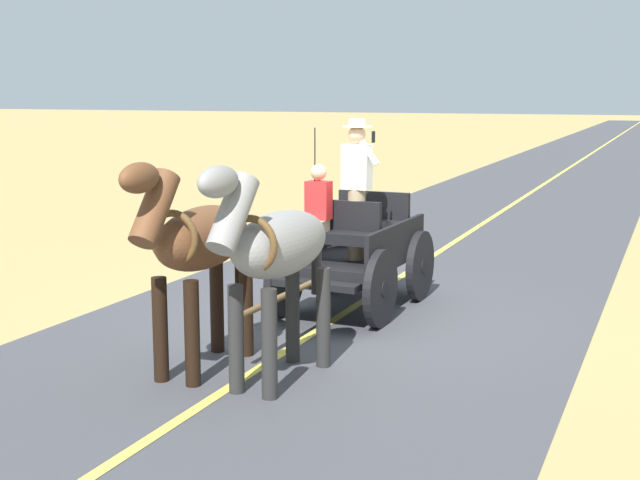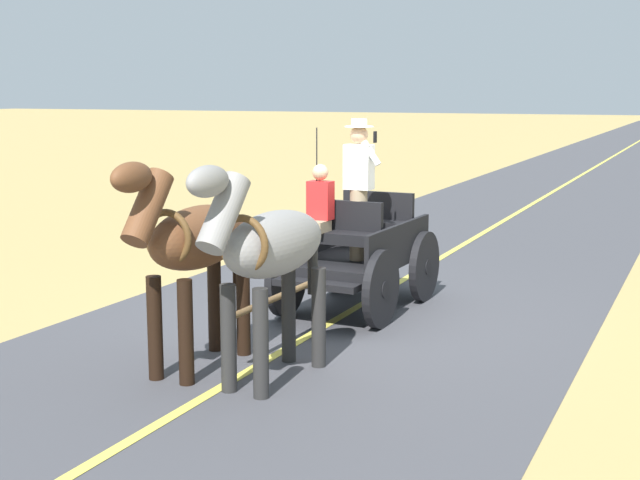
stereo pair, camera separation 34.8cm
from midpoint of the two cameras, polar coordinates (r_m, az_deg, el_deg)
name	(u,v)px [view 2 (the right image)]	position (r m, az deg, el deg)	size (l,w,h in m)	color
ground_plane	(346,314)	(11.34, 2.59, -4.84)	(200.00, 200.00, 0.00)	tan
road_surface	(346,314)	(11.34, 2.59, -4.82)	(6.14, 160.00, 0.01)	#424247
road_centre_stripe	(346,313)	(11.34, 2.59, -4.79)	(0.12, 160.00, 0.00)	#DBCC4C
horse_drawn_carriage	(356,248)	(11.41, 3.20, -0.55)	(1.48, 4.51, 2.50)	black
horse_near_side	(269,250)	(8.45, -2.18, -0.65)	(0.69, 2.14, 2.21)	gray
horse_off_side	(193,243)	(8.89, -7.14, -0.20)	(0.59, 2.13, 2.21)	brown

